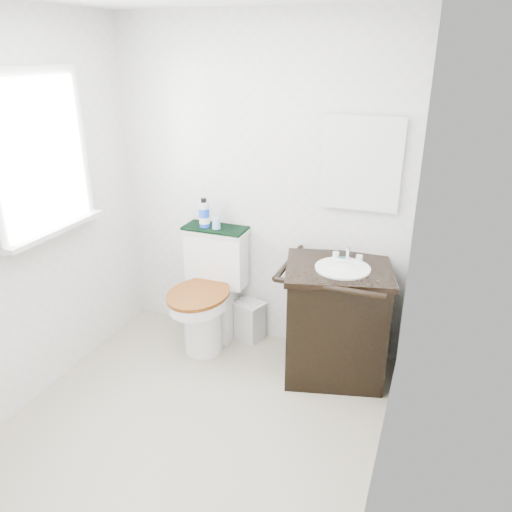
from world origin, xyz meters
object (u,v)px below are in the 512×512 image
Objects in this scene: toilet at (210,297)px; mouthwash_bottle at (204,214)px; vanity at (336,318)px; trash_bin at (249,320)px; cup at (216,223)px.

mouthwash_bottle is at bearing 125.73° from toilet.
mouthwash_bottle is at bearing 171.25° from vanity.
trash_bin is at bearing 27.08° from toilet.
trash_bin is 1.47× the size of mouthwash_bottle.
vanity is 11.50× the size of cup.
mouthwash_bottle is at bearing -174.49° from trash_bin.
mouthwash_bottle is 2.75× the size of cup.
mouthwash_bottle is 0.12m from cup.
trash_bin is at bearing 164.69° from vanity.
cup reaches higher than trash_bin.
trash_bin is 0.83m from cup.
toilet is 11.19× the size of cup.
cup reaches higher than toilet.
toilet is at bearing -152.92° from trash_bin.
toilet is 0.64m from mouthwash_bottle.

